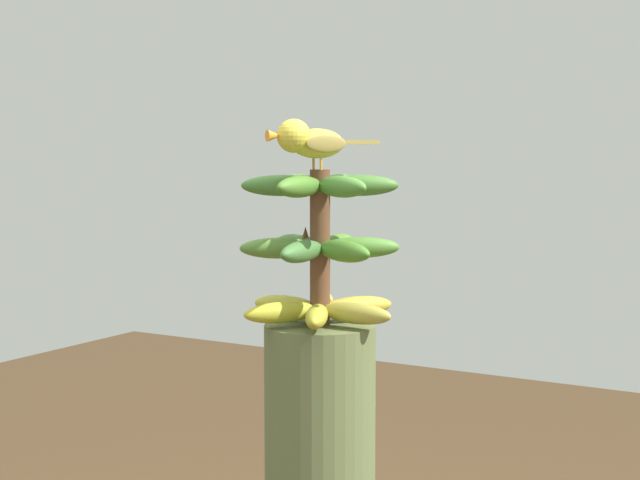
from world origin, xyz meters
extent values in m
cylinder|color=brown|center=(0.00, 0.00, 1.18)|extent=(0.04, 0.04, 0.30)
ellipsoid|color=gold|center=(0.04, 0.07, 1.06)|extent=(0.12, 0.15, 0.04)
ellipsoid|color=#AFA738|center=(-0.04, 0.07, 1.06)|extent=(0.10, 0.16, 0.04)
ellipsoid|color=gold|center=(-0.08, 0.01, 1.06)|extent=(0.16, 0.05, 0.04)
ellipsoid|color=gold|center=(-0.04, -0.07, 1.06)|extent=(0.12, 0.15, 0.04)
ellipsoid|color=#A8A02B|center=(0.04, -0.07, 1.06)|extent=(0.10, 0.16, 0.04)
ellipsoid|color=#AB9E3C|center=(0.08, -0.01, 1.06)|extent=(0.16, 0.05, 0.04)
ellipsoid|color=#4E7A2E|center=(-0.06, -0.04, 1.18)|extent=(0.15, 0.12, 0.04)
ellipsoid|color=#3F6D33|center=(0.01, -0.08, 1.18)|extent=(0.05, 0.16, 0.04)
ellipsoid|color=#457926|center=(0.07, -0.03, 1.18)|extent=(0.16, 0.10, 0.04)
ellipsoid|color=#487C2C|center=(0.06, 0.04, 1.18)|extent=(0.15, 0.12, 0.04)
ellipsoid|color=#4B7C27|center=(-0.01, 0.08, 1.18)|extent=(0.05, 0.16, 0.04)
ellipsoid|color=#447131|center=(-0.07, 0.03, 1.18)|extent=(0.16, 0.10, 0.04)
ellipsoid|color=#417F30|center=(0.00, 0.07, 1.30)|extent=(0.05, 0.16, 0.04)
ellipsoid|color=#4C7732|center=(-0.06, 0.03, 1.30)|extent=(0.15, 0.11, 0.04)
ellipsoid|color=#40732F|center=(-0.06, -0.04, 1.30)|extent=(0.15, 0.12, 0.04)
ellipsoid|color=#437326|center=(0.00, -0.07, 1.30)|extent=(0.05, 0.16, 0.04)
ellipsoid|color=#457C2F|center=(0.06, -0.03, 1.30)|extent=(0.15, 0.11, 0.04)
ellipsoid|color=#3F6E2B|center=(0.06, 0.04, 1.30)|extent=(0.15, 0.12, 0.04)
cone|color=brown|center=(-0.04, 0.01, 1.19)|extent=(0.04, 0.04, 0.06)
cylinder|color=#C68933|center=(-0.01, -0.01, 1.34)|extent=(0.00, 0.01, 0.02)
cylinder|color=#C68933|center=(0.02, -0.03, 1.34)|extent=(0.00, 0.01, 0.02)
ellipsoid|color=gold|center=(0.01, -0.02, 1.38)|extent=(0.10, 0.12, 0.06)
ellipsoid|color=olive|center=(-0.01, 0.00, 1.38)|extent=(0.05, 0.07, 0.03)
ellipsoid|color=olive|center=(0.03, -0.03, 1.38)|extent=(0.05, 0.07, 0.03)
cube|color=olive|center=(0.05, 0.05, 1.38)|extent=(0.07, 0.08, 0.01)
sphere|color=gold|center=(-0.02, -0.06, 1.39)|extent=(0.06, 0.06, 0.06)
sphere|color=black|center=(-0.01, -0.08, 1.40)|extent=(0.01, 0.01, 0.01)
cone|color=orange|center=(-0.04, -0.09, 1.39)|extent=(0.03, 0.04, 0.02)
camera|label=1|loc=(0.96, -1.62, 1.37)|focal=55.52mm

